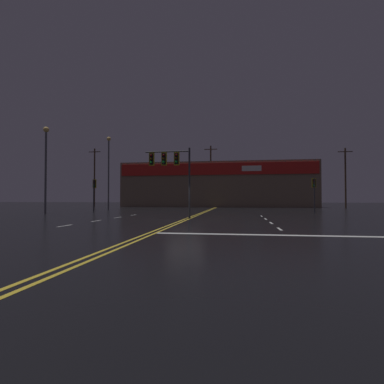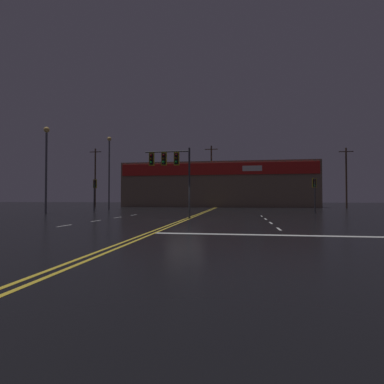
% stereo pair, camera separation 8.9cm
% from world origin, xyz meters
% --- Properties ---
extents(ground_plane, '(200.00, 200.00, 0.00)m').
position_xyz_m(ground_plane, '(0.00, 0.00, 0.00)').
color(ground_plane, black).
extents(road_markings, '(16.64, 60.00, 0.01)m').
position_xyz_m(road_markings, '(1.20, -1.71, 0.00)').
color(road_markings, gold).
rests_on(road_markings, ground).
extents(traffic_signal_median, '(3.46, 0.36, 5.26)m').
position_xyz_m(traffic_signal_median, '(-1.41, 1.60, 4.09)').
color(traffic_signal_median, '#38383D').
rests_on(traffic_signal_median, ground).
extents(traffic_signal_corner_northeast, '(0.42, 0.36, 3.62)m').
position_xyz_m(traffic_signal_corner_northeast, '(11.56, 12.53, 2.66)').
color(traffic_signal_corner_northeast, '#38383D').
rests_on(traffic_signal_corner_northeast, ground).
extents(traffic_signal_corner_northwest, '(0.42, 0.36, 3.66)m').
position_xyz_m(traffic_signal_corner_northwest, '(-12.50, 11.58, 2.69)').
color(traffic_signal_corner_northwest, '#38383D').
rests_on(traffic_signal_corner_northwest, ground).
extents(streetlight_near_left, '(0.56, 0.56, 9.93)m').
position_xyz_m(streetlight_near_left, '(-13.76, 18.20, 6.30)').
color(streetlight_near_left, '#59595E').
rests_on(streetlight_near_left, ground).
extents(streetlight_near_right, '(0.56, 0.56, 8.64)m').
position_xyz_m(streetlight_near_right, '(-15.25, 6.82, 5.59)').
color(streetlight_near_right, '#59595E').
rests_on(streetlight_near_right, ground).
extents(building_backdrop, '(33.99, 10.23, 7.89)m').
position_xyz_m(building_backdrop, '(0.00, 35.22, 3.96)').
color(building_backdrop, '#7A6651').
rests_on(building_backdrop, ground).
extents(utility_pole_row, '(44.88, 0.26, 10.58)m').
position_xyz_m(utility_pole_row, '(-1.38, 30.48, 5.32)').
color(utility_pole_row, '#4C3828').
rests_on(utility_pole_row, ground).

